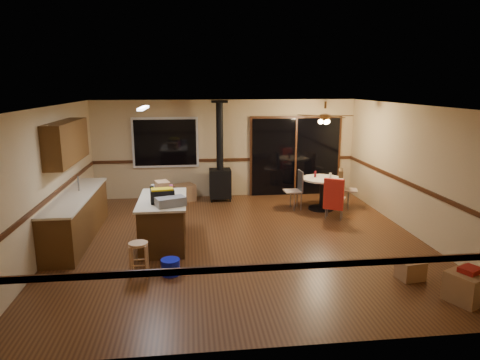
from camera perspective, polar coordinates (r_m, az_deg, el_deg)
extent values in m
plane|color=#4E2B15|center=(8.45, 0.24, -8.08)|extent=(7.00, 7.00, 0.00)
plane|color=silver|center=(7.91, 0.26, 9.83)|extent=(7.00, 7.00, 0.00)
plane|color=tan|center=(11.51, -1.87, 4.19)|extent=(7.00, 0.00, 7.00)
plane|color=tan|center=(4.76, 5.41, -8.19)|extent=(7.00, 0.00, 7.00)
plane|color=tan|center=(8.41, -24.14, -0.05)|extent=(0.00, 7.00, 7.00)
plane|color=tan|center=(9.18, 22.50, 1.06)|extent=(0.00, 7.00, 7.00)
cube|color=black|center=(11.41, -9.91, 4.95)|extent=(1.72, 0.10, 1.32)
cube|color=black|center=(11.81, 7.40, 3.08)|extent=(2.52, 0.10, 2.10)
cube|color=#543215|center=(9.01, -20.89, -4.72)|extent=(0.60, 3.00, 0.86)
cube|color=beige|center=(8.89, -21.12, -1.94)|extent=(0.64, 3.04, 0.04)
cube|color=#543215|center=(8.93, -22.10, 4.71)|extent=(0.35, 2.00, 0.80)
cube|color=#422810|center=(8.27, -10.19, -5.60)|extent=(0.80, 1.60, 0.86)
cube|color=beige|center=(8.14, -10.31, -2.58)|extent=(0.88, 1.68, 0.04)
cube|color=black|center=(11.21, -2.66, -0.45)|extent=(0.55, 0.50, 0.75)
cylinder|color=black|center=(10.99, -2.72, 5.97)|extent=(0.18, 0.18, 1.77)
cylinder|color=brown|center=(10.29, 11.26, 8.28)|extent=(0.24, 0.24, 0.10)
cylinder|color=brown|center=(10.28, 11.33, 9.78)|extent=(0.05, 0.05, 0.16)
sphere|color=#FFD88C|center=(10.30, 11.23, 7.62)|extent=(0.16, 0.16, 0.16)
cube|color=white|center=(8.20, -12.77, 9.34)|extent=(0.10, 1.20, 0.04)
cube|color=slate|center=(7.60, -9.25, -2.86)|extent=(0.57, 0.45, 0.16)
cube|color=black|center=(7.82, -10.31, -2.17)|extent=(0.45, 0.28, 0.23)
cube|color=gold|center=(7.79, -10.34, -1.23)|extent=(0.41, 0.26, 0.03)
cube|color=olive|center=(8.58, -10.33, -0.90)|extent=(0.34, 0.39, 0.22)
cylinder|color=black|center=(8.07, -11.66, -1.71)|extent=(0.09, 0.09, 0.25)
cylinder|color=#D84C8C|center=(8.18, -9.13, -1.47)|extent=(0.10, 0.10, 0.24)
cylinder|color=white|center=(8.43, -11.54, -1.27)|extent=(0.09, 0.09, 0.20)
cylinder|color=tan|center=(7.07, -13.32, -10.24)|extent=(0.40, 0.40, 0.56)
cylinder|color=#0E18C5|center=(7.08, -9.25, -11.36)|extent=(0.36, 0.36, 0.26)
cylinder|color=black|center=(10.69, 10.75, -3.72)|extent=(0.62, 0.62, 0.04)
cylinder|color=black|center=(10.59, 10.83, -1.80)|extent=(0.10, 0.10, 0.70)
cylinder|color=beige|center=(10.51, 10.92, 0.16)|extent=(0.99, 0.99, 0.04)
cylinder|color=#590C14|center=(10.54, 10.00, 0.76)|extent=(0.07, 0.07, 0.15)
cylinder|color=beige|center=(10.50, 11.95, 0.58)|extent=(0.07, 0.07, 0.13)
cube|color=tan|center=(10.48, 7.03, -1.48)|extent=(0.41, 0.41, 0.03)
cube|color=slate|center=(10.48, 8.07, -0.11)|extent=(0.04, 0.40, 0.50)
cube|color=tan|center=(9.97, 12.59, -2.43)|extent=(0.55, 0.55, 0.03)
cube|color=slate|center=(9.72, 12.44, -1.28)|extent=(0.36, 0.23, 0.50)
cube|color=#A71D13|center=(9.73, 12.38, -1.88)|extent=(0.43, 0.31, 0.70)
cube|color=tan|center=(10.85, 14.30, -1.29)|extent=(0.51, 0.51, 0.03)
cube|color=slate|center=(10.79, 13.36, 0.04)|extent=(0.16, 0.39, 0.50)
cube|color=#3F2B18|center=(10.81, 13.23, -0.47)|extent=(0.24, 0.45, 0.70)
cube|color=olive|center=(11.29, -7.52, -1.69)|extent=(0.67, 0.62, 0.44)
cube|color=olive|center=(6.98, 28.14, -12.39)|extent=(0.70, 0.66, 0.42)
cube|color=olive|center=(7.34, 21.78, -11.05)|extent=(0.42, 0.37, 0.30)
cube|color=maroon|center=(6.89, 28.35, -10.51)|extent=(0.35, 0.32, 0.07)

